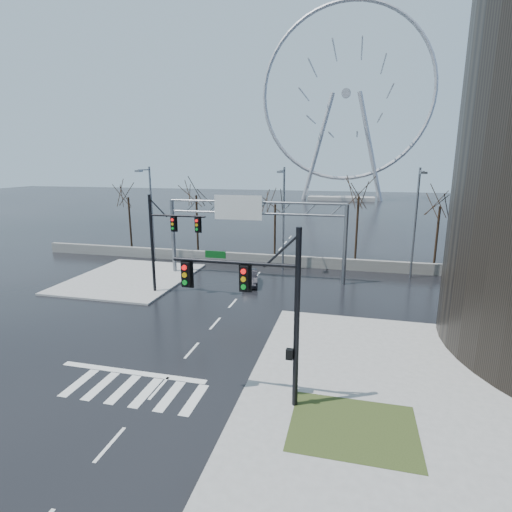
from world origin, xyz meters
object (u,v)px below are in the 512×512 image
(sign_gantry, at_px, (251,222))
(ferris_wheel, at_px, (346,101))
(signal_mast_far, at_px, (164,235))
(car, at_px, (249,277))
(signal_mast_near, at_px, (265,300))

(sign_gantry, bearing_deg, ferris_wheel, 86.16)
(signal_mast_far, xyz_separation_m, ferris_wheel, (10.87, 86.04, 21.30))
(sign_gantry, bearing_deg, car, -78.97)
(signal_mast_near, bearing_deg, car, 106.77)
(signal_mast_near, distance_m, ferris_wheel, 101.29)
(signal_mast_near, distance_m, signal_mast_far, 17.03)
(signal_mast_near, relative_size, signal_mast_far, 1.00)
(signal_mast_near, xyz_separation_m, ferris_wheel, (-0.14, 99.04, 21.26))
(car, bearing_deg, sign_gantry, 85.07)
(ferris_wheel, bearing_deg, signal_mast_near, -89.92)
(signal_mast_far, height_order, ferris_wheel, ferris_wheel)
(sign_gantry, distance_m, ferris_wheel, 82.91)
(signal_mast_far, relative_size, ferris_wheel, 0.16)
(sign_gantry, relative_size, car, 4.32)
(sign_gantry, height_order, ferris_wheel, ferris_wheel)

